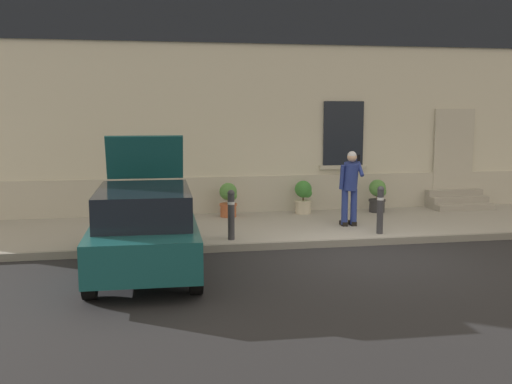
{
  "coord_description": "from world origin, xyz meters",
  "views": [
    {
      "loc": [
        -4.15,
        -10.61,
        2.83
      ],
      "look_at": [
        -1.89,
        1.6,
        1.1
      ],
      "focal_mm": 41.6,
      "sensor_mm": 36.0,
      "label": 1
    }
  ],
  "objects_px": {
    "bollard_far_left": "(231,213)",
    "planter_terracotta": "(229,199)",
    "planter_olive": "(149,200)",
    "person_on_phone": "(350,183)",
    "planter_charcoal": "(378,195)",
    "hatchback_car_teal": "(145,227)",
    "planter_cream": "(304,196)",
    "bollard_near_person": "(380,208)"
  },
  "relations": [
    {
      "from": "bollard_far_left",
      "to": "planter_olive",
      "type": "relative_size",
      "value": 1.22
    },
    {
      "from": "hatchback_car_teal",
      "to": "person_on_phone",
      "type": "relative_size",
      "value": 2.35
    },
    {
      "from": "hatchback_car_teal",
      "to": "planter_terracotta",
      "type": "bearing_deg",
      "value": 64.29
    },
    {
      "from": "hatchback_car_teal",
      "to": "planter_terracotta",
      "type": "distance_m",
      "value": 4.76
    },
    {
      "from": "person_on_phone",
      "to": "planter_charcoal",
      "type": "height_order",
      "value": "person_on_phone"
    },
    {
      "from": "bollard_near_person",
      "to": "planter_cream",
      "type": "distance_m",
      "value": 2.91
    },
    {
      "from": "bollard_far_left",
      "to": "planter_charcoal",
      "type": "height_order",
      "value": "bollard_far_left"
    },
    {
      "from": "bollard_far_left",
      "to": "planter_terracotta",
      "type": "bearing_deg",
      "value": 83.31
    },
    {
      "from": "person_on_phone",
      "to": "bollard_near_person",
      "type": "bearing_deg",
      "value": -65.38
    },
    {
      "from": "bollard_far_left",
      "to": "planter_terracotta",
      "type": "distance_m",
      "value": 2.65
    },
    {
      "from": "bollard_far_left",
      "to": "person_on_phone",
      "type": "relative_size",
      "value": 0.6
    },
    {
      "from": "bollard_far_left",
      "to": "planter_charcoal",
      "type": "distance_m",
      "value": 5.0
    },
    {
      "from": "bollard_far_left",
      "to": "planter_terracotta",
      "type": "xyz_separation_m",
      "value": [
        0.31,
        2.63,
        -0.11
      ]
    },
    {
      "from": "person_on_phone",
      "to": "planter_terracotta",
      "type": "relative_size",
      "value": 2.03
    },
    {
      "from": "person_on_phone",
      "to": "planter_terracotta",
      "type": "bearing_deg",
      "value": 148.66
    },
    {
      "from": "bollard_near_person",
      "to": "bollard_far_left",
      "type": "distance_m",
      "value": 3.26
    },
    {
      "from": "bollard_near_person",
      "to": "hatchback_car_teal",
      "type": "bearing_deg",
      "value": -161.75
    },
    {
      "from": "planter_cream",
      "to": "planter_terracotta",
      "type": "bearing_deg",
      "value": -176.75
    },
    {
      "from": "planter_charcoal",
      "to": "hatchback_car_teal",
      "type": "bearing_deg",
      "value": -144.68
    },
    {
      "from": "person_on_phone",
      "to": "planter_cream",
      "type": "distance_m",
      "value": 2.01
    },
    {
      "from": "bollard_near_person",
      "to": "planter_charcoal",
      "type": "bearing_deg",
      "value": 69.08
    },
    {
      "from": "hatchback_car_teal",
      "to": "bollard_far_left",
      "type": "relative_size",
      "value": 3.92
    },
    {
      "from": "bollard_near_person",
      "to": "planter_charcoal",
      "type": "distance_m",
      "value": 2.79
    },
    {
      "from": "hatchback_car_teal",
      "to": "planter_olive",
      "type": "height_order",
      "value": "hatchback_car_teal"
    },
    {
      "from": "hatchback_car_teal",
      "to": "planter_terracotta",
      "type": "relative_size",
      "value": 4.77
    },
    {
      "from": "planter_olive",
      "to": "planter_charcoal",
      "type": "relative_size",
      "value": 1.0
    },
    {
      "from": "bollard_near_person",
      "to": "planter_charcoal",
      "type": "relative_size",
      "value": 1.22
    },
    {
      "from": "planter_terracotta",
      "to": "planter_charcoal",
      "type": "bearing_deg",
      "value": -0.33
    },
    {
      "from": "bollard_far_left",
      "to": "planter_olive",
      "type": "distance_m",
      "value": 3.32
    },
    {
      "from": "bollard_near_person",
      "to": "planter_cream",
      "type": "relative_size",
      "value": 1.22
    },
    {
      "from": "hatchback_car_teal",
      "to": "planter_olive",
      "type": "xyz_separation_m",
      "value": [
        0.09,
        4.53,
        -0.19
      ]
    },
    {
      "from": "bollard_far_left",
      "to": "planter_terracotta",
      "type": "height_order",
      "value": "bollard_far_left"
    },
    {
      "from": "person_on_phone",
      "to": "planter_olive",
      "type": "height_order",
      "value": "person_on_phone"
    },
    {
      "from": "bollard_near_person",
      "to": "bollard_far_left",
      "type": "height_order",
      "value": "same"
    },
    {
      "from": "planter_terracotta",
      "to": "planter_charcoal",
      "type": "height_order",
      "value": "same"
    },
    {
      "from": "planter_olive",
      "to": "planter_terracotta",
      "type": "xyz_separation_m",
      "value": [
        1.98,
        -0.24,
        0.0
      ]
    },
    {
      "from": "planter_olive",
      "to": "planter_terracotta",
      "type": "distance_m",
      "value": 1.99
    },
    {
      "from": "planter_terracotta",
      "to": "planter_charcoal",
      "type": "relative_size",
      "value": 1.0
    },
    {
      "from": "bollard_far_left",
      "to": "planter_terracotta",
      "type": "relative_size",
      "value": 1.22
    },
    {
      "from": "planter_olive",
      "to": "bollard_near_person",
      "type": "bearing_deg",
      "value": -30.22
    },
    {
      "from": "planter_terracotta",
      "to": "planter_cream",
      "type": "height_order",
      "value": "same"
    },
    {
      "from": "hatchback_car_teal",
      "to": "bollard_near_person",
      "type": "bearing_deg",
      "value": 18.25
    }
  ]
}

